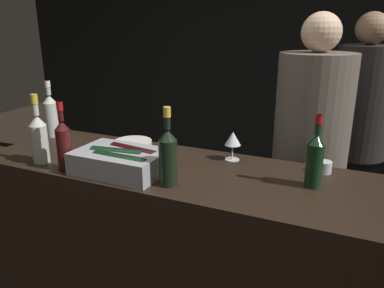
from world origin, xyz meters
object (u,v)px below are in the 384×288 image
Objects in this scene: champagne_bottle at (168,155)px; wine_glass at (233,139)px; bowl_white at (133,145)px; candle_votive at (324,167)px; rose_wine_bottle at (39,136)px; person_blond_tee at (358,132)px; red_wine_bottle_tall at (64,143)px; ice_bin_with_bottles at (121,160)px; white_wine_bottle at (51,114)px; red_wine_bottle_burgundy at (315,159)px; person_in_hoodie at (309,157)px.

wine_glass is at bearing 69.74° from champagne_bottle.
wine_glass is 0.44× the size of champagne_bottle.
candle_votive is at bearing 4.96° from bowl_white.
bowl_white is at bearing 48.42° from rose_wine_bottle.
person_blond_tee is at bearing 61.29° from wine_glass.
red_wine_bottle_tall is 0.19m from rose_wine_bottle.
ice_bin_with_bottles is 1.19× the size of rose_wine_bottle.
ice_bin_with_bottles is 0.81m from white_wine_bottle.
person_blond_tee is at bearing 32.48° from white_wine_bottle.
white_wine_bottle is 1.09× the size of red_wine_bottle_burgundy.
champagne_bottle is (-0.60, -0.42, 0.11)m from candle_votive.
champagne_bottle reaches higher than bowl_white.
candle_votive is at bearing 18.56° from rose_wine_bottle.
rose_wine_bottle reaches higher than red_wine_bottle_burgundy.
red_wine_bottle_tall is at bearing -92.15° from person_in_hoodie.
bowl_white is 0.56m from wine_glass.
wine_glass is 0.82m from red_wine_bottle_tall.
person_in_hoodie is (0.48, 0.83, -0.21)m from champagne_bottle.
red_wine_bottle_tall is 0.96× the size of white_wine_bottle.
rose_wine_bottle is at bearing -173.61° from ice_bin_with_bottles.
person_blond_tee reaches higher than bowl_white.
wine_glass is 1.16m from white_wine_bottle.
ice_bin_with_bottles is 0.46m from rose_wine_bottle.
bowl_white is 0.61m from white_wine_bottle.
wine_glass is 0.45× the size of red_wine_bottle_tall.
person_in_hoodie is at bearing 105.83° from candle_votive.
white_wine_bottle is at bearing 177.86° from bowl_white.
rose_wine_bottle is at bearing -52.60° from white_wine_bottle.
candle_votive is 0.04× the size of person_blond_tee.
white_wine_bottle is at bearing 127.40° from rose_wine_bottle.
champagne_bottle is at bearing -144.59° from candle_votive.
champagne_bottle is at bearing -73.15° from person_in_hoodie.
ice_bin_with_bottles is 0.28m from red_wine_bottle_tall.
red_wine_bottle_burgundy reaches higher than candle_votive.
person_in_hoodie is at bearing 51.92° from wine_glass.
candle_votive is at bearing 81.61° from red_wine_bottle_burgundy.
red_wine_bottle_tall is 1.14m from red_wine_bottle_burgundy.
white_wine_bottle is (-0.47, 0.41, 0.01)m from red_wine_bottle_tall.
champagne_bottle is at bearing -7.38° from ice_bin_with_bottles.
red_wine_bottle_burgundy is 1.25m from person_blond_tee.
person_blond_tee reaches higher than white_wine_bottle.
person_blond_tee is at bearing 82.90° from candle_votive.
ice_bin_with_bottles is 1.74m from person_blond_tee.
white_wine_bottle reaches higher than red_wine_bottle_burgundy.
red_wine_bottle_burgundy is (1.57, -0.12, -0.01)m from white_wine_bottle.
bowl_white is 0.98m from red_wine_bottle_burgundy.
wine_glass is at bearing -178.31° from candle_votive.
ice_bin_with_bottles is 0.57m from wine_glass.
rose_wine_bottle reaches higher than white_wine_bottle.
champagne_bottle is at bearing -110.26° from wine_glass.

